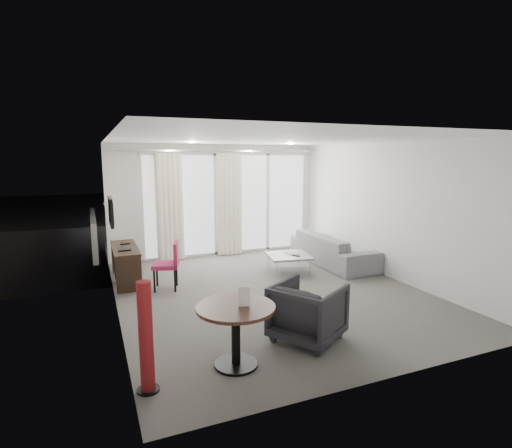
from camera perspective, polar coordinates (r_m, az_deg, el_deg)
name	(u,v)px	position (r m, az deg, el deg)	size (l,w,h in m)	color
floor	(269,292)	(7.04, 1.91, -9.62)	(5.00, 6.00, 0.00)	#57534E
ceiling	(270,139)	(6.66, 2.03, 12.03)	(5.00, 6.00, 0.00)	white
wall_left	(113,228)	(6.14, -19.78, -0.51)	(0.00, 6.00, 2.60)	silver
wall_right	(388,210)	(8.08, 18.31, 1.88)	(0.00, 6.00, 2.60)	silver
wall_front	(394,259)	(4.24, 19.13, -4.79)	(5.00, 0.00, 2.60)	silver
window_panel	(229,204)	(9.60, -3.83, 2.88)	(4.00, 0.02, 2.38)	white
window_frame	(230,204)	(9.59, -3.80, 2.87)	(4.10, 0.06, 2.44)	white
curtain_left	(170,208)	(9.08, -12.19, 2.31)	(0.60, 0.20, 2.38)	white
curtain_right	(230,205)	(9.43, -3.79, 2.76)	(0.60, 0.20, 2.38)	white
curtain_track	(219,151)	(9.29, -5.36, 10.36)	(4.80, 0.04, 0.04)	#B2B2B7
downlight_a	(193,142)	(7.88, -9.06, 11.46)	(0.12, 0.12, 0.02)	#FFE0B2
downlight_b	(290,144)	(8.62, 4.91, 11.37)	(0.12, 0.12, 0.02)	#FFE0B2
desk	(126,264)	(7.87, -18.12, -5.51)	(0.44, 1.41, 0.66)	black
tv	(111,212)	(7.56, -20.05, 1.67)	(0.05, 0.80, 0.50)	black
desk_chair	(165,266)	(7.22, -12.82, -5.82)	(0.47, 0.44, 0.86)	#941E44
round_table	(236,336)	(4.60, -2.90, -15.68)	(0.88, 0.88, 0.70)	#3A1F15
menu_card	(244,305)	(4.44, -1.70, -11.45)	(0.12, 0.02, 0.23)	white
red_lamp	(146,337)	(4.20, -15.45, -15.33)	(0.23, 0.23, 1.14)	maroon
tub_armchair	(308,312)	(5.23, 7.42, -12.32)	(0.79, 0.82, 0.74)	#252528
coffee_table	(288,264)	(8.13, 4.65, -5.66)	(0.82, 0.82, 0.37)	gray
remote	(296,256)	(7.99, 5.72, -4.63)	(0.05, 0.16, 0.02)	black
magazine	(292,254)	(8.20, 5.14, -4.26)	(0.21, 0.26, 0.01)	gray
sofa	(333,249)	(8.86, 10.90, -3.52)	(2.28, 0.89, 0.67)	slate
terrace_slab	(212,243)	(11.24, -6.26, -2.69)	(5.60, 3.00, 0.12)	#4D4D50
rattan_chair_a	(249,230)	(10.69, -0.99, -0.88)	(0.51, 0.51, 0.75)	brown
rattan_chair_b	(257,223)	(11.85, 0.16, 0.13)	(0.51, 0.51, 0.74)	brown
rattan_table	(249,236)	(10.70, -1.00, -1.67)	(0.46, 0.46, 0.46)	brown
balustrade	(199,216)	(12.52, -8.18, 1.13)	(5.50, 0.06, 1.05)	#B2B2B7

